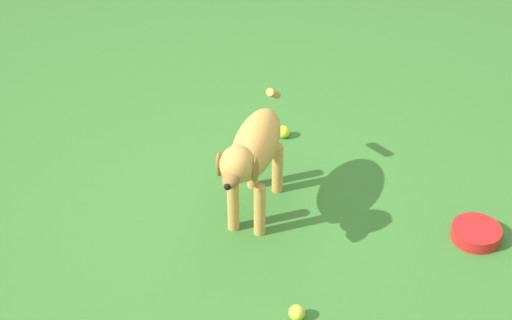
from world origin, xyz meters
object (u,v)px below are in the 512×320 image
(tennis_ball_1, at_px, (284,132))
(tennis_ball_3, at_px, (297,313))
(dog, at_px, (253,151))
(water_bowl, at_px, (476,233))

(tennis_ball_1, bearing_deg, tennis_ball_3, 177.02)
(dog, bearing_deg, tennis_ball_1, -178.47)
(dog, bearing_deg, tennis_ball_3, 30.95)
(dog, height_order, water_bowl, dog)
(dog, height_order, tennis_ball_1, dog)
(dog, xyz_separation_m, tennis_ball_3, (-0.65, -0.13, -0.33))
(water_bowl, bearing_deg, dog, 77.11)
(tennis_ball_1, bearing_deg, dog, 162.23)
(dog, bearing_deg, water_bowl, 96.41)
(dog, xyz_separation_m, water_bowl, (-0.22, -0.98, -0.33))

